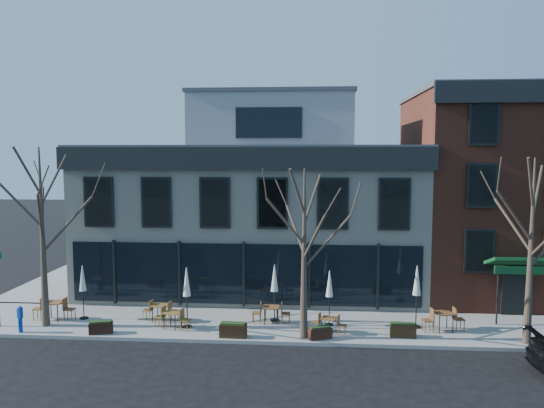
{
  "coord_description": "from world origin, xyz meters",
  "views": [
    {
      "loc": [
        3.31,
        -25.38,
        7.82
      ],
      "look_at": [
        1.23,
        2.0,
        5.16
      ],
      "focal_mm": 35.0,
      "sensor_mm": 36.0,
      "label": 1
    }
  ],
  "objects": [
    {
      "name": "red_brick_building",
      "position": [
        13.0,
        4.98,
        5.64
      ],
      "size": [
        8.2,
        11.78,
        11.18
      ],
      "color": "brown",
      "rests_on": "ground"
    },
    {
      "name": "cafe_set_2",
      "position": [
        -2.75,
        -3.18,
        0.62
      ],
      "size": [
        1.77,
        0.88,
        0.91
      ],
      "color": "brown",
      "rests_on": "sidewalk_front"
    },
    {
      "name": "planter_1",
      "position": [
        0.07,
        -4.09,
        0.46
      ],
      "size": [
        1.13,
        0.5,
        0.62
      ],
      "color": "black",
      "rests_on": "sidewalk_front"
    },
    {
      "name": "umbrella_3",
      "position": [
        4.11,
        -2.25,
        1.9
      ],
      "size": [
        0.4,
        0.4,
        2.48
      ],
      "color": "black",
      "rests_on": "sidewalk_front"
    },
    {
      "name": "tree_right",
      "position": [
        12.01,
        -3.9,
        4.02
      ],
      "size": [
        3.72,
        3.77,
        7.48
      ],
      "color": "#382B21",
      "rests_on": "sidewalk_front"
    },
    {
      "name": "tree_mid",
      "position": [
        3.01,
        -3.9,
        3.79
      ],
      "size": [
        3.5,
        3.55,
        7.04
      ],
      "color": "#382B21",
      "rests_on": "sidewalk_front"
    },
    {
      "name": "cafe_set_1",
      "position": [
        -3.58,
        -2.19,
        0.62
      ],
      "size": [
        1.76,
        0.79,
        0.91
      ],
      "color": "brown",
      "rests_on": "sidewalk_front"
    },
    {
      "name": "cafe_set_0",
      "position": [
        -8.5,
        -2.43,
        0.68
      ],
      "size": [
        1.95,
        0.79,
        1.03
      ],
      "color": "brown",
      "rests_on": "sidewalk_front"
    },
    {
      "name": "call_box",
      "position": [
        -9.11,
        -4.2,
        0.77
      ],
      "size": [
        0.25,
        0.23,
        1.18
      ],
      "color": "#0C339E",
      "rests_on": "sidewalk_front"
    },
    {
      "name": "umbrella_2",
      "position": [
        1.63,
        -1.77,
        1.99
      ],
      "size": [
        0.42,
        0.42,
        2.61
      ],
      "color": "black",
      "rests_on": "sidewalk_front"
    },
    {
      "name": "umbrella_4",
      "position": [
        7.91,
        -2.25,
        2.1
      ],
      "size": [
        0.44,
        0.44,
        2.76
      ],
      "color": "black",
      "rests_on": "sidewalk_front"
    },
    {
      "name": "planter_2",
      "position": [
        3.68,
        -4.02,
        0.41
      ],
      "size": [
        1.01,
        0.68,
        0.53
      ],
      "color": "#321A10",
      "rests_on": "sidewalk_front"
    },
    {
      "name": "sidewalk_front",
      "position": [
        3.25,
        -2.15,
        0.07
      ],
      "size": [
        33.5,
        4.7,
        0.15
      ],
      "primitive_type": "cube",
      "color": "gray",
      "rests_on": "ground"
    },
    {
      "name": "corner_building",
      "position": [
        0.07,
        5.07,
        4.72
      ],
      "size": [
        18.39,
        10.39,
        11.1
      ],
      "color": "beige",
      "rests_on": "ground"
    },
    {
      "name": "cafe_set_3",
      "position": [
        1.51,
        -2.14,
        0.63
      ],
      "size": [
        1.76,
        0.71,
        0.93
      ],
      "color": "brown",
      "rests_on": "sidewalk_front"
    },
    {
      "name": "planter_3",
      "position": [
        7.14,
        -3.5,
        0.44
      ],
      "size": [
        1.08,
        0.48,
        0.59
      ],
      "color": "black",
      "rests_on": "sidewalk_front"
    },
    {
      "name": "ground",
      "position": [
        0.0,
        0.0,
        0.0
      ],
      "size": [
        120.0,
        120.0,
        0.0
      ],
      "primitive_type": "plane",
      "color": "black",
      "rests_on": "ground"
    },
    {
      "name": "cafe_set_5",
      "position": [
        9.0,
        -2.62,
        0.66
      ],
      "size": [
        1.93,
        0.88,
        0.99
      ],
      "color": "brown",
      "rests_on": "sidewalk_front"
    },
    {
      "name": "planter_0",
      "position": [
        -5.62,
        -4.07,
        0.42
      ],
      "size": [
        1.03,
        0.62,
        0.54
      ],
      "color": "black",
      "rests_on": "sidewalk_front"
    },
    {
      "name": "umbrella_0",
      "position": [
        -7.21,
        -2.18,
        1.92
      ],
      "size": [
        0.4,
        0.4,
        2.51
      ],
      "color": "black",
      "rests_on": "sidewalk_front"
    },
    {
      "name": "tree_corner",
      "position": [
        -8.49,
        -3.2,
        4.25
      ],
      "size": [
        3.93,
        3.98,
        7.92
      ],
      "color": "#382B21",
      "rests_on": "sidewalk_front"
    },
    {
      "name": "umbrella_1",
      "position": [
        -2.14,
        -3.01,
        2.04
      ],
      "size": [
        0.43,
        0.43,
        2.68
      ],
      "color": "black",
      "rests_on": "sidewalk_front"
    },
    {
      "name": "sidewalk_side",
      "position": [
        -11.25,
        6.0,
        0.07
      ],
      "size": [
        4.5,
        12.0,
        0.15
      ],
      "primitive_type": "cube",
      "color": "gray",
      "rests_on": "ground"
    },
    {
      "name": "cafe_set_4",
      "position": [
        4.06,
        -3.27,
        0.57
      ],
      "size": [
        1.59,
        0.84,
        0.82
      ],
      "color": "brown",
      "rests_on": "sidewalk_front"
    }
  ]
}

